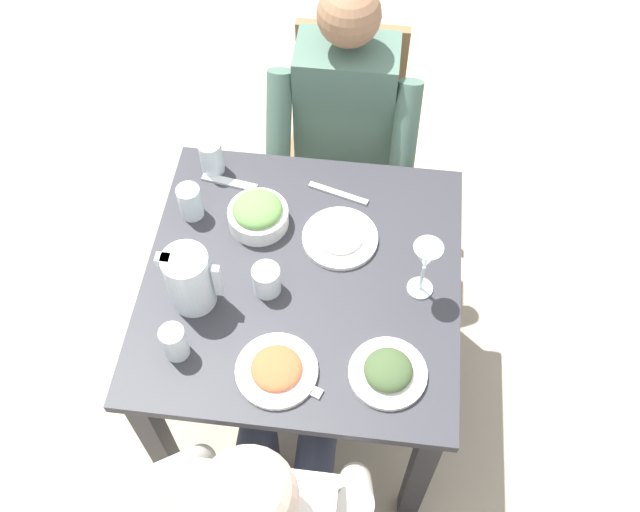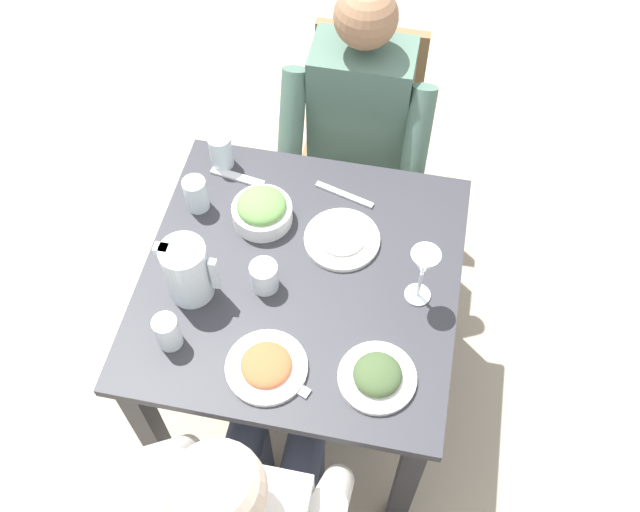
{
  "view_description": "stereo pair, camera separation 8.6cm",
  "coord_description": "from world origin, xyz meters",
  "px_view_note": "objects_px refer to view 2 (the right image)",
  "views": [
    {
      "loc": [
        0.17,
        -1.04,
        2.38
      ],
      "look_at": [
        0.04,
        0.06,
        0.75
      ],
      "focal_mm": 40.36,
      "sensor_mm": 36.0,
      "label": 1
    },
    {
      "loc": [
        0.26,
        -1.03,
        2.38
      ],
      "look_at": [
        0.04,
        0.06,
        0.75
      ],
      "focal_mm": 40.36,
      "sensor_mm": 36.0,
      "label": 2
    }
  ],
  "objects_px": {
    "water_glass_by_pitcher": "(168,332)",
    "water_glass_near_left": "(196,194)",
    "diner_near": "(247,506)",
    "water_glass_far_right": "(221,151)",
    "chair_far": "(363,131)",
    "wine_glass": "(423,267)",
    "dining_table": "(302,300)",
    "water_glass_center": "(264,276)",
    "salad_bowl": "(262,210)",
    "plate_rice_curry": "(266,366)",
    "plate_yoghurt": "(342,238)",
    "diner_far": "(355,144)",
    "plate_dolmas": "(377,376)",
    "water_pitcher": "(187,271)"
  },
  "relations": [
    {
      "from": "plate_rice_curry",
      "to": "water_glass_center",
      "type": "relative_size",
      "value": 2.37
    },
    {
      "from": "diner_near",
      "to": "water_glass_far_right",
      "type": "bearing_deg",
      "value": 108.28
    },
    {
      "from": "water_glass_center",
      "to": "salad_bowl",
      "type": "bearing_deg",
      "value": 105.44
    },
    {
      "from": "water_glass_near_left",
      "to": "water_pitcher",
      "type": "bearing_deg",
      "value": -76.37
    },
    {
      "from": "water_pitcher",
      "to": "water_glass_far_right",
      "type": "xyz_separation_m",
      "value": [
        -0.04,
        0.45,
        -0.04
      ]
    },
    {
      "from": "plate_dolmas",
      "to": "diner_far",
      "type": "bearing_deg",
      "value": 103.07
    },
    {
      "from": "water_glass_near_left",
      "to": "wine_glass",
      "type": "xyz_separation_m",
      "value": [
        0.66,
        -0.18,
        0.09
      ]
    },
    {
      "from": "salad_bowl",
      "to": "plate_rice_curry",
      "type": "xyz_separation_m",
      "value": [
        0.12,
        -0.46,
        -0.03
      ]
    },
    {
      "from": "dining_table",
      "to": "water_glass_by_pitcher",
      "type": "distance_m",
      "value": 0.43
    },
    {
      "from": "plate_dolmas",
      "to": "water_glass_far_right",
      "type": "height_order",
      "value": "water_glass_far_right"
    },
    {
      "from": "water_glass_by_pitcher",
      "to": "water_glass_center",
      "type": "distance_m",
      "value": 0.29
    },
    {
      "from": "salad_bowl",
      "to": "water_glass_near_left",
      "type": "bearing_deg",
      "value": 176.93
    },
    {
      "from": "diner_far",
      "to": "water_glass_by_pitcher",
      "type": "height_order",
      "value": "diner_far"
    },
    {
      "from": "diner_far",
      "to": "water_glass_near_left",
      "type": "bearing_deg",
      "value": -133.04
    },
    {
      "from": "plate_rice_curry",
      "to": "wine_glass",
      "type": "xyz_separation_m",
      "value": [
        0.35,
        0.28,
        0.13
      ]
    },
    {
      "from": "plate_yoghurt",
      "to": "diner_far",
      "type": "bearing_deg",
      "value": 94.82
    },
    {
      "from": "plate_rice_curry",
      "to": "water_glass_by_pitcher",
      "type": "distance_m",
      "value": 0.26
    },
    {
      "from": "water_glass_by_pitcher",
      "to": "water_glass_near_left",
      "type": "distance_m",
      "value": 0.44
    },
    {
      "from": "plate_dolmas",
      "to": "plate_yoghurt",
      "type": "relative_size",
      "value": 0.92
    },
    {
      "from": "dining_table",
      "to": "water_glass_center",
      "type": "distance_m",
      "value": 0.2
    },
    {
      "from": "plate_dolmas",
      "to": "water_glass_center",
      "type": "bearing_deg",
      "value": 147.78
    },
    {
      "from": "plate_rice_curry",
      "to": "water_glass_by_pitcher",
      "type": "relative_size",
      "value": 2.01
    },
    {
      "from": "plate_yoghurt",
      "to": "water_glass_by_pitcher",
      "type": "distance_m",
      "value": 0.55
    },
    {
      "from": "diner_near",
      "to": "water_glass_far_right",
      "type": "xyz_separation_m",
      "value": [
        -0.31,
        0.95,
        0.15
      ]
    },
    {
      "from": "water_glass_far_right",
      "to": "dining_table",
      "type": "bearing_deg",
      "value": -47.84
    },
    {
      "from": "chair_far",
      "to": "salad_bowl",
      "type": "bearing_deg",
      "value": -107.28
    },
    {
      "from": "water_pitcher",
      "to": "water_glass_near_left",
      "type": "distance_m",
      "value": 0.29
    },
    {
      "from": "water_pitcher",
      "to": "plate_yoghurt",
      "type": "relative_size",
      "value": 0.89
    },
    {
      "from": "chair_far",
      "to": "water_glass_far_right",
      "type": "bearing_deg",
      "value": -129.03
    },
    {
      "from": "chair_far",
      "to": "water_glass_by_pitcher",
      "type": "distance_m",
      "value": 1.16
    },
    {
      "from": "water_pitcher",
      "to": "water_glass_center",
      "type": "height_order",
      "value": "water_pitcher"
    },
    {
      "from": "water_glass_center",
      "to": "diner_far",
      "type": "bearing_deg",
      "value": 77.97
    },
    {
      "from": "dining_table",
      "to": "water_glass_near_left",
      "type": "distance_m",
      "value": 0.43
    },
    {
      "from": "diner_near",
      "to": "water_pitcher",
      "type": "bearing_deg",
      "value": 118.62
    },
    {
      "from": "water_pitcher",
      "to": "wine_glass",
      "type": "xyz_separation_m",
      "value": [
        0.59,
        0.1,
        0.05
      ]
    },
    {
      "from": "water_pitcher",
      "to": "plate_rice_curry",
      "type": "bearing_deg",
      "value": -36.53
    },
    {
      "from": "chair_far",
      "to": "plate_yoghurt",
      "type": "distance_m",
      "value": 0.72
    },
    {
      "from": "wine_glass",
      "to": "plate_yoghurt",
      "type": "bearing_deg",
      "value": 148.78
    },
    {
      "from": "water_glass_center",
      "to": "diner_near",
      "type": "bearing_deg",
      "value": -81.31
    },
    {
      "from": "plate_rice_curry",
      "to": "dining_table",
      "type": "bearing_deg",
      "value": 84.94
    },
    {
      "from": "water_glass_by_pitcher",
      "to": "salad_bowl",
      "type": "bearing_deg",
      "value": 72.27
    },
    {
      "from": "chair_far",
      "to": "diner_far",
      "type": "distance_m",
      "value": 0.25
    },
    {
      "from": "diner_far",
      "to": "plate_yoghurt",
      "type": "distance_m",
      "value": 0.48
    },
    {
      "from": "chair_far",
      "to": "wine_glass",
      "type": "bearing_deg",
      "value": -71.55
    },
    {
      "from": "diner_far",
      "to": "water_glass_far_right",
      "type": "bearing_deg",
      "value": -145.81
    },
    {
      "from": "salad_bowl",
      "to": "water_pitcher",
      "type": "bearing_deg",
      "value": -115.28
    },
    {
      "from": "dining_table",
      "to": "salad_bowl",
      "type": "distance_m",
      "value": 0.28
    },
    {
      "from": "plate_dolmas",
      "to": "water_pitcher",
      "type": "bearing_deg",
      "value": 163.19
    },
    {
      "from": "plate_dolmas",
      "to": "plate_yoghurt",
      "type": "height_order",
      "value": "plate_dolmas"
    },
    {
      "from": "plate_dolmas",
      "to": "water_glass_far_right",
      "type": "distance_m",
      "value": 0.84
    }
  ]
}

